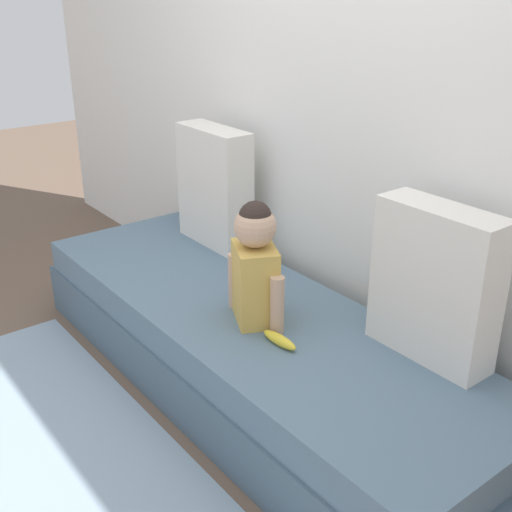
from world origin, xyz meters
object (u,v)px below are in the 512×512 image
Objects in this scene: couch at (249,349)px; throw_pillow_left at (215,187)px; throw_pillow_right at (435,284)px; banana at (280,340)px; toddler at (255,264)px.

couch is 4.15× the size of throw_pillow_left.
throw_pillow_left is (-0.68, 0.30, 0.50)m from couch.
banana is (-0.38, -0.39, -0.26)m from throw_pillow_right.
throw_pillow_left is 3.52× the size of banana.
throw_pillow_left is 1.06× the size of throw_pillow_right.
banana reaches higher than couch.
throw_pillow_left reaches higher than toddler.
throw_pillow_left is at bearing 156.34° from toddler.
throw_pillow_right is 1.13× the size of toddler.
throw_pillow_left is 1.20× the size of toddler.
couch is 0.89m from throw_pillow_right.
couch is 4.39× the size of throw_pillow_right.
throw_pillow_left is 1.37m from throw_pillow_right.
throw_pillow_left is 0.85m from toddler.
throw_pillow_left is at bearing 158.53° from banana.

